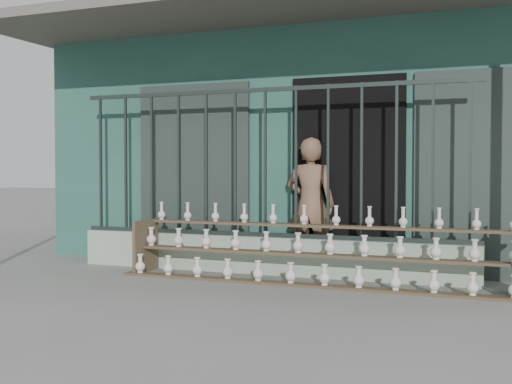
% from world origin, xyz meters
% --- Properties ---
extents(ground, '(60.00, 60.00, 0.00)m').
position_xyz_m(ground, '(0.00, 0.00, 0.00)').
color(ground, slate).
extents(workshop_building, '(7.40, 6.60, 3.21)m').
position_xyz_m(workshop_building, '(0.00, 4.23, 1.62)').
color(workshop_building, '#275449').
rests_on(workshop_building, ground).
extents(parapet_wall, '(5.00, 0.20, 0.45)m').
position_xyz_m(parapet_wall, '(0.00, 1.30, 0.23)').
color(parapet_wall, '#97AC93').
rests_on(parapet_wall, ground).
extents(security_fence, '(5.00, 0.04, 1.80)m').
position_xyz_m(security_fence, '(-0.00, 1.30, 1.35)').
color(security_fence, '#283330').
rests_on(security_fence, parapet_wall).
extents(shelf_rack, '(4.50, 0.68, 0.85)m').
position_xyz_m(shelf_rack, '(0.73, 0.89, 0.36)').
color(shelf_rack, brown).
rests_on(shelf_rack, ground).
extents(elderly_woman, '(0.64, 0.45, 1.66)m').
position_xyz_m(elderly_woman, '(0.46, 1.66, 0.83)').
color(elderly_woman, brown).
rests_on(elderly_woman, ground).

